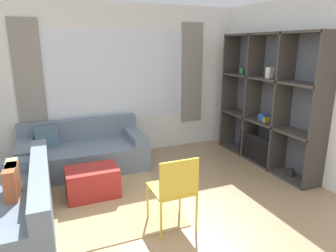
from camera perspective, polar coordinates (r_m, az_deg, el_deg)
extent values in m
cube|color=white|center=(5.53, -9.47, 8.34)|extent=(5.88, 0.07, 2.70)
cube|color=white|center=(5.48, -9.42, 9.33)|extent=(2.57, 0.01, 1.60)
cube|color=gray|center=(5.32, -24.94, 7.96)|extent=(0.44, 0.03, 1.90)
cube|color=gray|center=(5.97, 4.53, 9.96)|extent=(0.44, 0.03, 1.90)
cube|color=white|center=(5.24, 21.63, 7.10)|extent=(0.07, 4.38, 2.70)
cube|color=tan|center=(4.24, -17.94, -13.53)|extent=(2.42, 2.18, 0.01)
cube|color=#515660|center=(5.37, 19.76, 4.65)|extent=(0.02, 2.16, 2.18)
cube|color=#3D3833|center=(4.51, 27.20, 1.97)|extent=(0.37, 0.04, 2.18)
cube|color=#3D3833|center=(4.99, 20.99, 3.79)|extent=(0.37, 0.04, 2.18)
cube|color=#3D3833|center=(5.52, 15.90, 5.24)|extent=(0.37, 0.04, 2.18)
cube|color=#3D3833|center=(6.10, 11.72, 6.40)|extent=(0.37, 0.04, 2.18)
cube|color=#3D3833|center=(5.54, 17.39, -6.41)|extent=(0.37, 2.16, 0.04)
cube|color=#3D3833|center=(5.33, 17.99, 0.71)|extent=(0.37, 2.16, 0.04)
cube|color=#3D3833|center=(5.20, 18.65, 8.49)|extent=(0.37, 2.16, 0.04)
cube|color=#3D3833|center=(5.18, 19.34, 16.30)|extent=(0.37, 2.16, 0.04)
cube|color=black|center=(5.40, 16.11, -4.05)|extent=(0.04, 0.81, 0.46)
cube|color=black|center=(5.48, 16.11, -6.16)|extent=(0.10, 0.24, 0.03)
cube|color=white|center=(5.16, 18.81, 9.60)|extent=(0.10, 0.10, 0.17)
cylinder|color=#232328|center=(5.03, 22.41, -8.19)|extent=(0.10, 0.10, 0.12)
cylinder|color=#388947|center=(5.74, 13.89, 10.13)|extent=(0.08, 0.08, 0.11)
cube|color=gold|center=(5.29, 18.03, 1.21)|extent=(0.11, 0.11, 0.07)
cube|color=#2856A8|center=(5.32, 17.70, 1.58)|extent=(0.12, 0.12, 0.12)
cylinder|color=red|center=(5.49, 17.38, -5.82)|extent=(0.08, 0.08, 0.10)
cube|color=white|center=(5.49, 17.32, -5.42)|extent=(0.08, 0.08, 0.17)
cube|color=slate|center=(5.11, -15.61, -5.83)|extent=(1.96, 0.98, 0.42)
cube|color=slate|center=(5.37, -16.46, -0.56)|extent=(1.96, 0.18, 0.35)
cube|color=slate|center=(5.01, -25.63, -3.84)|extent=(0.24, 0.92, 0.15)
cube|color=slate|center=(5.18, -6.39, -1.79)|extent=(0.24, 0.92, 0.15)
cube|color=slate|center=(5.08, -22.11, -2.03)|extent=(0.35, 0.14, 0.34)
cube|color=slate|center=(3.72, -28.89, -15.57)|extent=(0.98, 1.95, 0.42)
cube|color=slate|center=(3.52, -23.14, -9.66)|extent=(0.18, 1.95, 0.35)
cube|color=slate|center=(4.37, -28.31, -6.84)|extent=(0.92, 0.24, 0.15)
cube|color=#C65B33|center=(3.64, -27.59, -9.43)|extent=(0.14, 0.35, 0.34)
cube|color=tan|center=(3.76, -27.44, -8.62)|extent=(0.13, 0.34, 0.34)
cube|color=#A82823|center=(4.22, -14.19, -10.36)|extent=(0.68, 0.46, 0.41)
cylinder|color=gold|center=(3.75, 2.26, -13.03)|extent=(0.02, 0.02, 0.44)
cylinder|color=gold|center=(3.62, -3.92, -14.21)|extent=(0.02, 0.02, 0.44)
cylinder|color=gold|center=(3.41, 5.46, -16.18)|extent=(0.02, 0.02, 0.44)
cylinder|color=gold|center=(3.27, -1.33, -17.72)|extent=(0.02, 0.02, 0.44)
cube|color=gold|center=(3.39, 0.62, -11.84)|extent=(0.44, 0.46, 0.02)
cube|color=gold|center=(3.13, 2.17, -9.99)|extent=(0.44, 0.02, 0.40)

